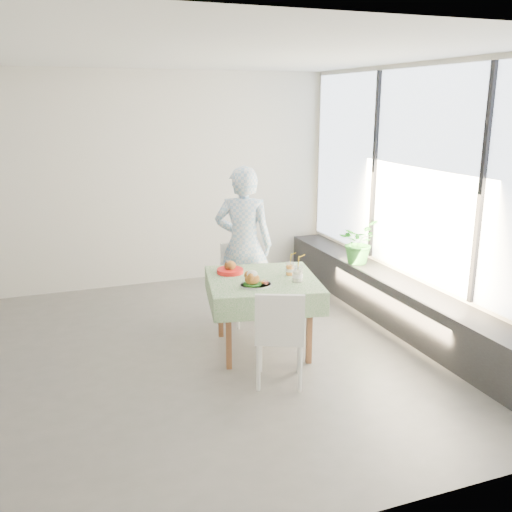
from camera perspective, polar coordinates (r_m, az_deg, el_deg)
name	(u,v)px	position (r m, az deg, el deg)	size (l,w,h in m)	color
floor	(146,364)	(5.58, -10.94, -10.58)	(6.00, 6.00, 0.00)	#575552
ceiling	(129,51)	(5.05, -12.61, 19.39)	(6.00, 6.00, 0.00)	white
wall_back	(106,182)	(7.58, -14.75, 7.12)	(6.00, 0.02, 2.80)	silver
wall_front	(222,315)	(2.78, -3.45, -5.93)	(6.00, 0.02, 2.80)	silver
wall_right	(423,199)	(6.31, 16.35, 5.47)	(0.02, 5.00, 2.80)	silver
window_pane	(422,176)	(6.26, 16.30, 7.71)	(0.01, 4.80, 2.18)	#D1E0F9
window_ledge	(400,304)	(6.48, 14.17, -4.66)	(0.40, 4.80, 0.50)	black
cafe_table	(263,306)	(5.62, 0.66, -4.98)	(1.23, 1.23, 0.74)	brown
chair_far	(245,298)	(6.41, -1.10, -4.18)	(0.46, 0.46, 0.88)	white
chair_near	(280,354)	(5.05, 2.37, -9.74)	(0.54, 0.54, 0.87)	white
diner	(244,245)	(6.28, -1.24, 1.11)	(0.64, 0.42, 1.75)	#8EBCE4
main_dish	(254,281)	(5.28, -0.21, -2.52)	(0.30, 0.30, 0.16)	white
juice_cup_orange	(290,269)	(5.63, 3.42, -1.33)	(0.09, 0.09, 0.26)	white
juice_cup_lemonade	(298,275)	(5.42, 4.17, -1.87)	(0.11, 0.11, 0.30)	white
second_dish	(230,269)	(5.70, -2.60, -1.35)	(0.27, 0.27, 0.13)	red
potted_plant	(358,242)	(6.98, 10.14, 1.41)	(0.48, 0.41, 0.53)	#317F2A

